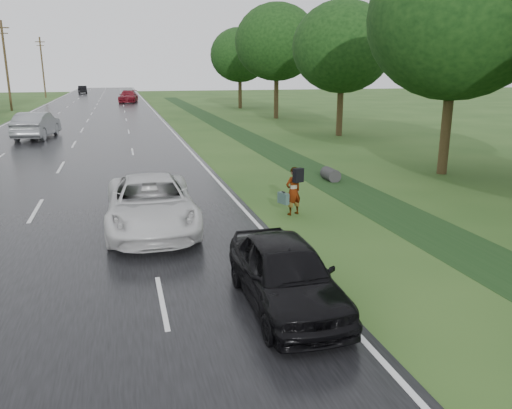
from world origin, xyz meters
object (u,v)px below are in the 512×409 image
Objects in this scene: pedestrian at (293,190)px; dark_sedan at (286,273)px; white_pickup at (151,204)px; silver_sedan at (37,125)px.

pedestrian reaches higher than dark_sedan.
pedestrian is 4.57m from white_pickup.
white_pickup is at bearing 113.55° from silver_sedan.
white_pickup is at bearing -14.33° from pedestrian.
silver_sedan is at bearing -83.71° from pedestrian.
dark_sedan is 0.75× the size of silver_sedan.
white_pickup is 23.73m from silver_sedan.
silver_sedan reaches higher than dark_sedan.
white_pickup is 1.33× the size of dark_sedan.
dark_sedan is 29.94m from silver_sedan.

